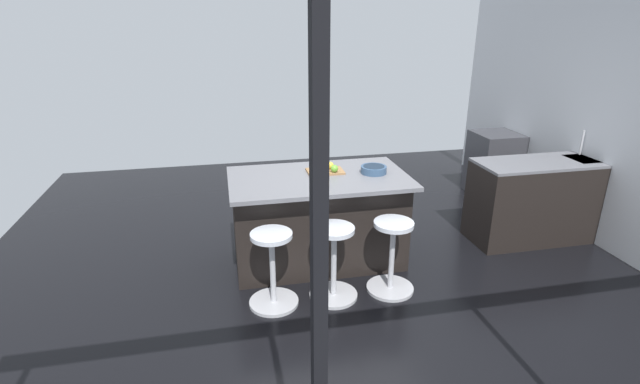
{
  "coord_description": "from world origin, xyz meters",
  "views": [
    {
      "loc": [
        1.17,
        4.17,
        2.41
      ],
      "look_at": [
        0.28,
        0.03,
        0.81
      ],
      "focal_mm": 26.16,
      "sensor_mm": 36.0,
      "label": 1
    }
  ],
  "objects_px": {
    "stool_by_window": "(392,259)",
    "cutting_board": "(325,171)",
    "apple_green": "(334,169)",
    "fruit_bowl": "(374,169)",
    "kitchen_island": "(318,219)",
    "stool_middle": "(334,265)",
    "stool_near_camera": "(273,271)",
    "oven_range": "(494,164)",
    "apple_yellow": "(330,165)"
  },
  "relations": [
    {
      "from": "stool_by_window",
      "to": "cutting_board",
      "type": "height_order",
      "value": "cutting_board"
    },
    {
      "from": "apple_green",
      "to": "fruit_bowl",
      "type": "height_order",
      "value": "apple_green"
    },
    {
      "from": "kitchen_island",
      "to": "cutting_board",
      "type": "distance_m",
      "value": 0.49
    },
    {
      "from": "stool_middle",
      "to": "stool_near_camera",
      "type": "xyz_separation_m",
      "value": [
        0.55,
        0.0,
        0.0
      ]
    },
    {
      "from": "oven_range",
      "to": "apple_yellow",
      "type": "bearing_deg",
      "value": 25.9
    },
    {
      "from": "stool_near_camera",
      "to": "apple_green",
      "type": "distance_m",
      "value": 1.2
    },
    {
      "from": "fruit_bowl",
      "to": "oven_range",
      "type": "bearing_deg",
      "value": -147.33
    },
    {
      "from": "apple_yellow",
      "to": "apple_green",
      "type": "height_order",
      "value": "apple_green"
    },
    {
      "from": "cutting_board",
      "to": "apple_green",
      "type": "relative_size",
      "value": 4.85
    },
    {
      "from": "stool_near_camera",
      "to": "fruit_bowl",
      "type": "height_order",
      "value": "fruit_bowl"
    },
    {
      "from": "kitchen_island",
      "to": "apple_green",
      "type": "height_order",
      "value": "apple_green"
    },
    {
      "from": "stool_near_camera",
      "to": "fruit_bowl",
      "type": "xyz_separation_m",
      "value": [
        -1.1,
        -0.64,
        0.66
      ]
    },
    {
      "from": "oven_range",
      "to": "apple_yellow",
      "type": "distance_m",
      "value": 3.05
    },
    {
      "from": "fruit_bowl",
      "to": "stool_near_camera",
      "type": "bearing_deg",
      "value": 29.99
    },
    {
      "from": "kitchen_island",
      "to": "stool_by_window",
      "type": "xyz_separation_m",
      "value": [
        -0.55,
        0.69,
        -0.15
      ]
    },
    {
      "from": "oven_range",
      "to": "stool_by_window",
      "type": "relative_size",
      "value": 1.28
    },
    {
      "from": "cutting_board",
      "to": "fruit_bowl",
      "type": "xyz_separation_m",
      "value": [
        -0.47,
        0.12,
        0.03
      ]
    },
    {
      "from": "stool_by_window",
      "to": "apple_green",
      "type": "xyz_separation_m",
      "value": [
        0.38,
        -0.68,
        0.68
      ]
    },
    {
      "from": "oven_range",
      "to": "apple_green",
      "type": "height_order",
      "value": "apple_green"
    },
    {
      "from": "stool_middle",
      "to": "kitchen_island",
      "type": "bearing_deg",
      "value": -90.0
    },
    {
      "from": "stool_by_window",
      "to": "fruit_bowl",
      "type": "relative_size",
      "value": 2.72
    },
    {
      "from": "stool_by_window",
      "to": "stool_middle",
      "type": "height_order",
      "value": "same"
    },
    {
      "from": "stool_by_window",
      "to": "stool_near_camera",
      "type": "xyz_separation_m",
      "value": [
        1.09,
        0.0,
        0.0
      ]
    },
    {
      "from": "oven_range",
      "to": "stool_near_camera",
      "type": "relative_size",
      "value": 1.28
    },
    {
      "from": "apple_green",
      "to": "fruit_bowl",
      "type": "xyz_separation_m",
      "value": [
        -0.39,
        0.05,
        -0.02
      ]
    },
    {
      "from": "kitchen_island",
      "to": "stool_middle",
      "type": "distance_m",
      "value": 0.7
    },
    {
      "from": "oven_range",
      "to": "fruit_bowl",
      "type": "relative_size",
      "value": 3.49
    },
    {
      "from": "oven_range",
      "to": "stool_near_camera",
      "type": "bearing_deg",
      "value": 31.81
    },
    {
      "from": "apple_yellow",
      "to": "fruit_bowl",
      "type": "distance_m",
      "value": 0.44
    },
    {
      "from": "oven_range",
      "to": "cutting_board",
      "type": "bearing_deg",
      "value": 25.99
    },
    {
      "from": "apple_yellow",
      "to": "stool_middle",
      "type": "bearing_deg",
      "value": 79.47
    },
    {
      "from": "stool_by_window",
      "to": "apple_yellow",
      "type": "xyz_separation_m",
      "value": [
        0.4,
        -0.79,
        0.68
      ]
    },
    {
      "from": "oven_range",
      "to": "apple_green",
      "type": "bearing_deg",
      "value": 27.95
    },
    {
      "from": "oven_range",
      "to": "fruit_bowl",
      "type": "xyz_separation_m",
      "value": [
        2.29,
        1.47,
        0.54
      ]
    },
    {
      "from": "stool_near_camera",
      "to": "apple_yellow",
      "type": "height_order",
      "value": "apple_yellow"
    },
    {
      "from": "oven_range",
      "to": "cutting_board",
      "type": "relative_size",
      "value": 2.48
    },
    {
      "from": "oven_range",
      "to": "apple_yellow",
      "type": "relative_size",
      "value": 12.3
    },
    {
      "from": "stool_middle",
      "to": "fruit_bowl",
      "type": "xyz_separation_m",
      "value": [
        -0.55,
        -0.64,
        0.66
      ]
    },
    {
      "from": "kitchen_island",
      "to": "apple_green",
      "type": "xyz_separation_m",
      "value": [
        -0.16,
        0.01,
        0.53
      ]
    },
    {
      "from": "kitchen_island",
      "to": "oven_range",
      "type": "bearing_deg",
      "value": -153.53
    },
    {
      "from": "oven_range",
      "to": "kitchen_island",
      "type": "relative_size",
      "value": 0.51
    },
    {
      "from": "apple_green",
      "to": "cutting_board",
      "type": "bearing_deg",
      "value": -45.69
    },
    {
      "from": "stool_middle",
      "to": "fruit_bowl",
      "type": "relative_size",
      "value": 2.72
    },
    {
      "from": "stool_by_window",
      "to": "oven_range",
      "type": "bearing_deg",
      "value": -137.51
    },
    {
      "from": "apple_yellow",
      "to": "apple_green",
      "type": "xyz_separation_m",
      "value": [
        -0.02,
        0.11,
        0.0
      ]
    },
    {
      "from": "oven_range",
      "to": "stool_middle",
      "type": "relative_size",
      "value": 1.28
    },
    {
      "from": "stool_by_window",
      "to": "apple_yellow",
      "type": "relative_size",
      "value": 9.58
    },
    {
      "from": "stool_by_window",
      "to": "stool_middle",
      "type": "relative_size",
      "value": 1.0
    },
    {
      "from": "stool_near_camera",
      "to": "cutting_board",
      "type": "xyz_separation_m",
      "value": [
        -0.64,
        -0.76,
        0.63
      ]
    },
    {
      "from": "stool_by_window",
      "to": "fruit_bowl",
      "type": "xyz_separation_m",
      "value": [
        -0.01,
        -0.64,
        0.66
      ]
    }
  ]
}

